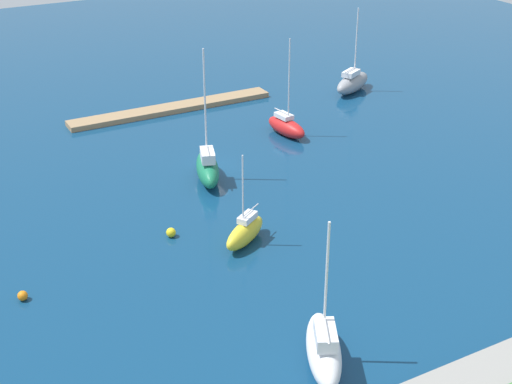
% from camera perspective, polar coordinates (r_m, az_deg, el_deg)
% --- Properties ---
extents(water, '(160.00, 160.00, 0.00)m').
position_cam_1_polar(water, '(69.30, -3.62, 1.88)').
color(water, navy).
rests_on(water, ground).
extents(pier_dock, '(24.12, 2.47, 0.58)m').
position_cam_1_polar(pier_dock, '(84.18, -6.62, 6.56)').
color(pier_dock, '#997A56').
rests_on(pier_dock, ground).
extents(sailboat_red_mid_basin, '(2.64, 5.85, 10.41)m').
position_cam_1_polar(sailboat_red_mid_basin, '(76.54, 2.40, 5.20)').
color(sailboat_red_mid_basin, red).
rests_on(sailboat_red_mid_basin, water).
extents(sailboat_yellow_lone_north, '(5.05, 3.97, 7.61)m').
position_cam_1_polar(sailboat_yellow_lone_north, '(56.30, -0.87, -3.15)').
color(sailboat_yellow_lone_north, yellow).
rests_on(sailboat_yellow_lone_north, water).
extents(sailboat_green_lone_south, '(4.14, 7.07, 12.30)m').
position_cam_1_polar(sailboat_green_lone_south, '(66.30, -3.84, 1.94)').
color(sailboat_green_lone_south, '#19724C').
rests_on(sailboat_green_lone_south, water).
extents(sailboat_white_far_south, '(4.90, 6.96, 9.68)m').
position_cam_1_polar(sailboat_white_far_south, '(44.43, 5.35, -12.15)').
color(sailboat_white_far_south, white).
rests_on(sailboat_white_far_south, water).
extents(sailboat_gray_along_channel, '(7.26, 5.29, 10.19)m').
position_cam_1_polar(sailboat_gray_along_channel, '(90.43, 7.60, 8.56)').
color(sailboat_gray_along_channel, gray).
rests_on(sailboat_gray_along_channel, water).
extents(mooring_buoy_orange, '(0.71, 0.71, 0.71)m').
position_cam_1_polar(mooring_buoy_orange, '(52.67, -17.89, -7.77)').
color(mooring_buoy_orange, orange).
rests_on(mooring_buoy_orange, water).
extents(mooring_buoy_yellow, '(0.78, 0.78, 0.78)m').
position_cam_1_polar(mooring_buoy_yellow, '(57.84, -6.71, -3.18)').
color(mooring_buoy_yellow, yellow).
rests_on(mooring_buoy_yellow, water).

